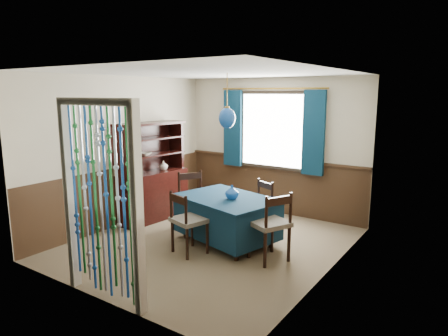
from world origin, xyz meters
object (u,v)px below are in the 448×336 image
Objects in this scene: chair_right at (271,224)px; vase_sideboard at (163,165)px; bowl_shelf at (145,154)px; chair_near at (188,221)px; vase_table at (232,193)px; chair_left at (194,199)px; pendant_lamp at (227,118)px; sideboard at (152,186)px; chair_far at (258,206)px; dining_table at (227,216)px.

chair_right is 2.65m from vase_sideboard.
bowl_shelf is 1.30× the size of vase_sideboard.
chair_near is at bearing 137.22° from chair_right.
chair_near and vase_table have the same top height.
bowl_shelf reaches higher than chair_right.
chair_left is 4.98× the size of vase_table.
bowl_shelf is (-2.52, 0.23, 0.70)m from chair_right.
sideboard is at bearing 173.01° from pendant_lamp.
vase_table is 1.86m from vase_sideboard.
pendant_lamp is at bearing -1.61° from sideboard.
chair_near is at bearing -37.30° from vase_sideboard.
chair_right is at bearing 151.92° from chair_far.
sideboard is at bearing -172.83° from dining_table.
pendant_lamp is 4.25× the size of vase_sideboard.
chair_right is 5.22× the size of vase_sideboard.
dining_table is 0.40m from vase_table.
chair_left reaches higher than chair_far.
chair_left is 1.70m from chair_right.
pendant_lamp reaches higher than dining_table.
dining_table is 0.69m from chair_near.
bowl_shelf is at bearing 110.26° from chair_right.
chair_near is 4.88× the size of vase_sideboard.
pendant_lamp reaches higher than chair_far.
chair_right is at bearing 104.06° from chair_left.
pendant_lamp is at bearing 87.05° from chair_near.
sideboard is (-1.51, 0.86, 0.12)m from chair_near.
chair_far is 1.06m from chair_right.
chair_left is (-0.99, -0.39, 0.05)m from chair_far.
chair_right is 0.81m from vase_table.
sideboard is at bearing -103.67° from vase_sideboard.
chair_left is 1.61m from pendant_lamp.
sideboard reaches higher than dining_table.
chair_left is 5.18× the size of vase_sideboard.
pendant_lamp reaches higher than chair_near.
chair_far is 0.90× the size of chair_left.
dining_table is 0.64m from chair_far.
bowl_shelf is at bearing -90.00° from vase_sideboard.
chair_near is 1.76m from bowl_shelf.
sideboard is (-1.92, -0.40, 0.14)m from chair_far.
vase_sideboard is (-1.86, -0.15, 0.50)m from chair_far.
chair_near is at bearing -94.95° from dining_table.
vase_table is (0.91, -0.26, 0.30)m from chair_left.
bowl_shelf reaches higher than chair_near.
bowl_shelf reaches higher than vase_sideboard.
vase_table is at bearing -15.47° from vase_sideboard.
bowl_shelf is 0.52m from vase_sideboard.
vase_sideboard is at bearing 158.86° from chair_near.
chair_right reaches higher than chair_left.
chair_near is 0.52× the size of sideboard.
chair_left is 1.15m from bowl_shelf.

